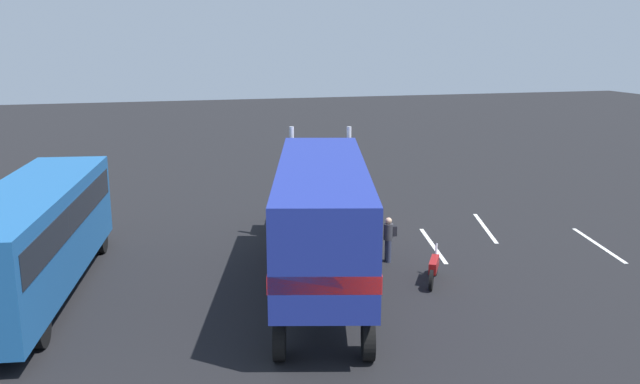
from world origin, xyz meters
name	(u,v)px	position (x,y,z in m)	size (l,w,h in m)	color
ground_plane	(327,232)	(0.00, 0.00, 0.00)	(120.00, 120.00, 0.00)	black
lane_stripe_near	(433,245)	(-2.71, -3.50, 0.01)	(4.40, 0.16, 0.01)	silver
lane_stripe_mid	(485,228)	(-1.04, -6.62, 0.01)	(4.40, 0.16, 0.01)	silver
lane_stripe_far	(598,245)	(-4.28, -9.71, 0.01)	(4.40, 0.16, 0.01)	silver
semi_truck	(321,207)	(-5.39, 1.67, 2.52)	(14.33, 6.00, 4.50)	silver
person_bystander	(389,238)	(-4.05, -1.17, 0.89)	(0.34, 0.45, 1.63)	#2D3347
parked_bus	(32,232)	(-4.26, 10.48, 2.07)	(11.25, 4.07, 3.40)	#1E5999
motorcycle	(434,268)	(-6.35, -1.88, 0.48)	(1.88, 1.14, 1.12)	black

